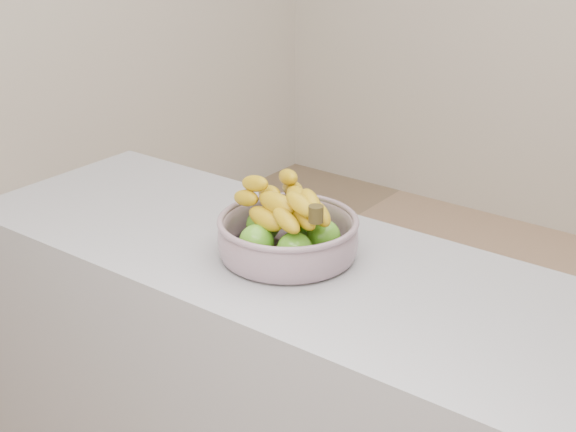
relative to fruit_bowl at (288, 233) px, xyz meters
The scene contains 1 object.
fruit_bowl is the anchor object (origin of this frame).
Camera 1 is at (0.86, -1.87, 1.72)m, focal length 50.00 mm.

